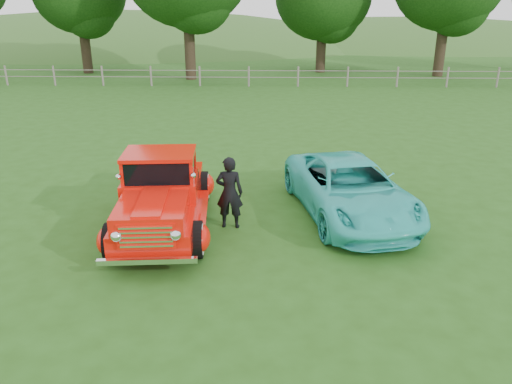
{
  "coord_description": "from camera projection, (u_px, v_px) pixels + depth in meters",
  "views": [
    {
      "loc": [
        1.31,
        -8.86,
        4.75
      ],
      "look_at": [
        1.03,
        1.2,
        0.95
      ],
      "focal_mm": 35.0,
      "sensor_mm": 36.0,
      "label": 1
    }
  ],
  "objects": [
    {
      "name": "red_pickup",
      "position": [
        162.0,
        194.0,
        11.09
      ],
      "size": [
        2.52,
        5.11,
        1.78
      ],
      "rotation": [
        0.0,
        0.0,
        0.08
      ],
      "color": "black",
      "rests_on": "ground"
    },
    {
      "name": "ground",
      "position": [
        203.0,
        257.0,
        10.0
      ],
      "size": [
        140.0,
        140.0,
        0.0
      ],
      "primitive_type": "plane",
      "color": "#244E14",
      "rests_on": "ground"
    },
    {
      "name": "distant_hills",
      "position": [
        230.0,
        77.0,
        67.31
      ],
      "size": [
        116.0,
        60.0,
        18.0
      ],
      "color": "#315820",
      "rests_on": "ground"
    },
    {
      "name": "fence_line",
      "position": [
        249.0,
        76.0,
        30.35
      ],
      "size": [
        48.0,
        0.12,
        1.2
      ],
      "color": "slate",
      "rests_on": "ground"
    },
    {
      "name": "teal_sedan",
      "position": [
        350.0,
        189.0,
        11.76
      ],
      "size": [
        3.15,
        5.13,
        1.33
      ],
      "primitive_type": "imported",
      "rotation": [
        0.0,
        0.0,
        0.21
      ],
      "color": "#32CBC1",
      "rests_on": "ground"
    },
    {
      "name": "man",
      "position": [
        229.0,
        193.0,
        11.06
      ],
      "size": [
        0.62,
        0.42,
        1.65
      ],
      "primitive_type": "imported",
      "rotation": [
        0.0,
        0.0,
        3.1
      ],
      "color": "black",
      "rests_on": "ground"
    }
  ]
}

